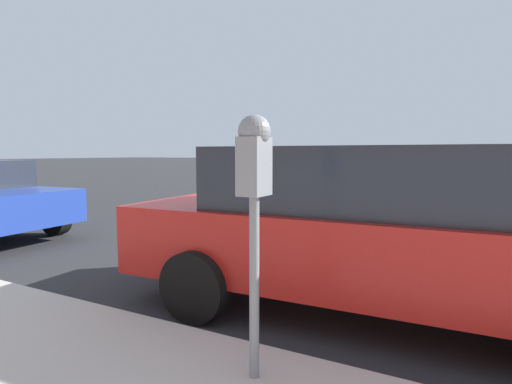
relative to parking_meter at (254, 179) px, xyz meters
The scene contains 3 objects.
ground_plane 2.92m from the parking_meter, ahead, with size 220.00×220.00×0.00m, color #2B2B2D.
parking_meter is the anchor object (origin of this frame).
car_red 1.81m from the parking_meter, 13.91° to the right, with size 2.10×4.85×1.55m.
Camera 1 is at (-4.64, -0.91, 1.49)m, focal length 28.00 mm.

